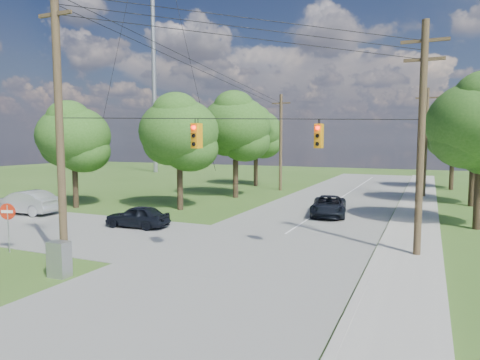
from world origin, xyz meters
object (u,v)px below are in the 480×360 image
at_px(pole_ne, 421,136).
at_px(pole_north_w, 281,142).
at_px(car_main_north, 329,206).
at_px(do_not_enter_sign, 8,217).
at_px(pole_north_e, 426,142).
at_px(pole_sw, 59,117).
at_px(car_cross_silver, 25,202).
at_px(car_cross_dark, 137,216).
at_px(control_cabinet, 59,259).

height_order(pole_ne, pole_north_w, pole_ne).
distance_m(pole_ne, car_main_north, 11.62).
xyz_separation_m(pole_ne, pole_north_w, (-13.90, 22.00, -0.34)).
relative_size(pole_ne, do_not_enter_sign, 4.46).
bearing_deg(pole_north_e, do_not_enter_sign, -121.27).
bearing_deg(pole_north_e, pole_sw, -114.52).
bearing_deg(do_not_enter_sign, car_cross_silver, 118.25).
bearing_deg(car_main_north, pole_ne, -65.16).
relative_size(pole_north_e, car_main_north, 2.01).
bearing_deg(pole_north_w, car_cross_silver, -119.44).
distance_m(pole_sw, pole_north_w, 29.62).
distance_m(car_cross_dark, car_main_north, 13.01).
relative_size(car_cross_dark, do_not_enter_sign, 1.67).
bearing_deg(car_cross_dark, car_main_north, 128.20).
xyz_separation_m(pole_north_w, car_cross_silver, (-12.01, -21.27, -4.26)).
distance_m(pole_sw, car_cross_silver, 15.87).
distance_m(pole_north_e, pole_north_w, 13.90).
bearing_deg(car_cross_silver, pole_north_w, 147.32).
bearing_deg(control_cabinet, pole_sw, 125.36).
relative_size(car_cross_dark, car_main_north, 0.79).
bearing_deg(car_main_north, car_cross_dark, -147.48).
height_order(pole_ne, car_main_north, pole_ne).
bearing_deg(control_cabinet, car_main_north, 65.43).
distance_m(pole_sw, do_not_enter_sign, 6.14).
xyz_separation_m(pole_north_e, do_not_enter_sign, (-17.61, -29.00, -3.41)).
xyz_separation_m(pole_north_w, car_main_north, (7.97, -13.21, -4.41)).
bearing_deg(pole_ne, pole_sw, -150.62).
bearing_deg(car_main_north, car_cross_silver, -167.18).
relative_size(pole_ne, car_cross_dark, 2.67).
relative_size(pole_north_e, control_cabinet, 7.17).
bearing_deg(control_cabinet, pole_north_e, 63.98).
height_order(pole_north_e, car_cross_silver, pole_north_e).
bearing_deg(pole_north_w, pole_ne, -57.71).
distance_m(car_cross_dark, do_not_enter_sign, 7.48).
xyz_separation_m(pole_sw, pole_north_e, (13.50, 29.60, -1.10)).
height_order(car_cross_dark, car_cross_silver, car_cross_silver).
bearing_deg(pole_north_w, control_cabinet, -87.57).
relative_size(pole_sw, pole_north_w, 1.20).
bearing_deg(pole_north_w, pole_sw, -89.23).
bearing_deg(do_not_enter_sign, pole_sw, -27.01).
height_order(pole_sw, pole_north_w, pole_sw).
bearing_deg(car_cross_silver, car_main_north, 108.74).
height_order(pole_north_e, pole_north_w, same).
relative_size(pole_sw, car_main_north, 2.42).
distance_m(pole_north_w, car_cross_dark, 22.37).
bearing_deg(car_main_north, pole_north_w, 111.95).
bearing_deg(pole_ne, car_cross_silver, 178.39).
xyz_separation_m(pole_north_w, do_not_enter_sign, (-3.71, -29.00, -3.41)).
bearing_deg(do_not_enter_sign, pole_ne, 2.93).
bearing_deg(car_cross_dark, pole_ne, 86.02).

